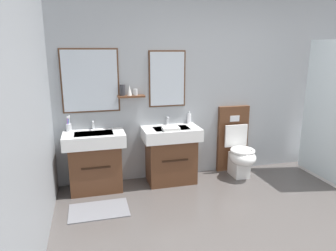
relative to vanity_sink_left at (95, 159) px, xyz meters
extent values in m
cube|color=#999EA3|center=(1.80, 0.27, 0.87)|extent=(4.85, 0.12, 2.57)
cube|color=#4C301E|center=(0.00, 0.20, 1.01)|extent=(0.74, 0.02, 0.82)
cube|color=silver|center=(0.00, 0.19, 1.01)|extent=(0.70, 0.01, 0.78)
cube|color=#4C301E|center=(1.03, 0.20, 1.01)|extent=(0.52, 0.02, 0.77)
cube|color=silver|center=(1.03, 0.19, 1.01)|extent=(0.48, 0.01, 0.73)
cube|color=#56331E|center=(0.51, 0.13, 0.80)|extent=(0.36, 0.14, 0.02)
cylinder|color=#333338|center=(0.40, 0.14, 0.88)|extent=(0.07, 0.07, 0.15)
cone|color=white|center=(0.49, 0.13, 0.87)|extent=(0.07, 0.07, 0.14)
cylinder|color=silver|center=(0.57, 0.13, 0.85)|extent=(0.06, 0.06, 0.08)
cube|color=#999EA3|center=(-0.57, -1.85, 0.87)|extent=(0.12, 4.36, 2.57)
cube|color=slate|center=(0.00, -0.59, -0.41)|extent=(0.68, 0.44, 0.01)
cube|color=#56331E|center=(0.00, 0.00, -0.11)|extent=(0.65, 0.43, 0.62)
cube|color=black|center=(0.00, -0.22, -0.03)|extent=(0.36, 0.01, 0.02)
cube|color=white|center=(0.00, 0.00, 0.28)|extent=(0.78, 0.49, 0.16)
cube|color=silver|center=(0.00, -0.03, 0.35)|extent=(0.48, 0.27, 0.03)
cylinder|color=silver|center=(0.00, 0.20, 0.42)|extent=(0.03, 0.03, 0.11)
cylinder|color=silver|center=(0.00, 0.14, 0.47)|extent=(0.02, 0.11, 0.02)
cube|color=#56331E|center=(1.03, 0.00, -0.11)|extent=(0.65, 0.43, 0.62)
cube|color=black|center=(1.03, -0.22, -0.03)|extent=(0.36, 0.01, 0.02)
cube|color=white|center=(1.03, 0.00, 0.28)|extent=(0.78, 0.49, 0.16)
cube|color=silver|center=(1.03, -0.03, 0.35)|extent=(0.48, 0.27, 0.03)
cylinder|color=silver|center=(1.03, 0.20, 0.42)|extent=(0.03, 0.03, 0.11)
cylinder|color=silver|center=(1.03, 0.14, 0.47)|extent=(0.02, 0.11, 0.02)
cube|color=#56331E|center=(2.05, 0.19, 0.08)|extent=(0.48, 0.10, 1.00)
cube|color=silver|center=(2.05, 0.14, 0.40)|extent=(0.15, 0.01, 0.09)
cube|color=white|center=(2.05, -0.07, -0.25)|extent=(0.22, 0.30, 0.34)
ellipsoid|color=white|center=(2.05, -0.15, -0.10)|extent=(0.37, 0.46, 0.24)
torus|color=white|center=(2.05, -0.15, 0.00)|extent=(0.35, 0.35, 0.04)
cube|color=white|center=(2.05, 0.07, 0.16)|extent=(0.35, 0.03, 0.33)
cylinder|color=silver|center=(-0.31, 0.17, 0.41)|extent=(0.07, 0.07, 0.09)
cylinder|color=white|center=(-0.30, 0.17, 0.47)|extent=(0.01, 0.03, 0.17)
cube|color=white|center=(-0.30, 0.18, 0.56)|extent=(0.01, 0.02, 0.03)
cylinder|color=#2D84DB|center=(-0.31, 0.18, 0.46)|extent=(0.03, 0.03, 0.16)
cube|color=white|center=(-0.30, 0.17, 0.54)|extent=(0.02, 0.02, 0.03)
cylinder|color=purple|center=(-0.32, 0.15, 0.47)|extent=(0.01, 0.03, 0.17)
cube|color=white|center=(-0.32, 0.16, 0.55)|extent=(0.01, 0.02, 0.03)
cylinder|color=white|center=(1.35, 0.18, 0.43)|extent=(0.06, 0.06, 0.14)
cylinder|color=silver|center=(1.35, 0.18, 0.52)|extent=(0.02, 0.02, 0.04)
cube|color=white|center=(0.99, -0.14, 0.39)|extent=(0.22, 0.16, 0.04)
cube|color=silver|center=(3.12, -0.44, 0.58)|extent=(0.02, 0.86, 1.90)
camera|label=1|loc=(-0.04, -3.90, 1.40)|focal=32.76mm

